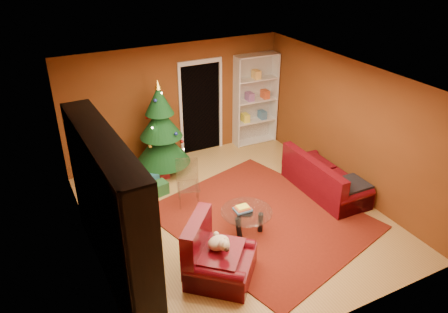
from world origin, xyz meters
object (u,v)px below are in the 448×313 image
gift_box_teal (151,179)px  dog (219,243)px  christmas_tree (161,129)px  gift_box_green (161,188)px  rug (262,218)px  media_unit (110,208)px  white_bookshelf (255,100)px  acrylic_chair (188,186)px  armchair (221,256)px  gift_box_red (163,173)px  coffee_table (246,222)px  sofa (326,174)px

gift_box_teal → dog: bearing=-88.6°
christmas_tree → gift_box_green: bearing=-114.1°
rug → media_unit: size_ratio=1.17×
white_bookshelf → acrylic_chair: white_bookshelf is taller
gift_box_green → rug: bearing=-51.1°
armchair → dog: bearing=45.0°
gift_box_red → coffee_table: (0.62, -2.46, 0.12)m
armchair → dog: armchair is taller
sofa → rug: bearing=98.8°
rug → white_bookshelf: 3.45m
christmas_tree → white_bookshelf: bearing=9.4°
sofa → gift_box_green: bearing=64.6°
gift_box_green → coffee_table: coffee_table is taller
gift_box_teal → coffee_table: 2.48m
gift_box_red → gift_box_green: bearing=-115.0°
gift_box_green → acrylic_chair: acrylic_chair is taller
gift_box_red → sofa: sofa is taller
dog → acrylic_chair: acrylic_chair is taller
white_bookshelf → dog: bearing=-124.7°
gift_box_red → white_bookshelf: (2.62, 0.65, 0.98)m
armchair → coffee_table: bearing=-7.0°
christmas_tree → acrylic_chair: (-0.01, -1.43, -0.60)m
white_bookshelf → coffee_table: bearing=-120.4°
armchair → acrylic_chair: acrylic_chair is taller
christmas_tree → gift_box_teal: bearing=-136.4°
rug → christmas_tree: (-0.99, 2.48, 1.00)m
christmas_tree → sofa: (2.60, -2.25, -0.61)m
media_unit → acrylic_chair: 2.16m
rug → christmas_tree: christmas_tree is taller
gift_box_red → coffee_table: 2.54m
white_bookshelf → gift_box_red: bearing=-163.8°
rug → dog: size_ratio=8.75×
christmas_tree → gift_box_red: size_ratio=9.65×
christmas_tree → white_bookshelf: (2.53, 0.42, 0.08)m
gift_box_green → acrylic_chair: size_ratio=0.31×
gift_box_red → sofa: 3.38m
christmas_tree → coffee_table: 2.85m
media_unit → acrylic_chair: bearing=32.1°
gift_box_green → sofa: sofa is taller
gift_box_teal → dog: (0.07, -2.99, 0.46)m
media_unit → coffee_table: media_unit is taller
christmas_tree → sofa: 3.49m
gift_box_teal → sofa: (3.02, -1.84, 0.27)m
gift_box_teal → sofa: sofa is taller
christmas_tree → gift_box_green: size_ratio=8.10×
media_unit → christmas_tree: bearing=54.5°
gift_box_green → armchair: (0.01, -2.66, 0.27)m
rug → armchair: (-1.34, -0.99, 0.39)m
gift_box_teal → sofa: bearing=-31.4°
gift_box_teal → gift_box_red: (0.33, 0.17, -0.03)m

